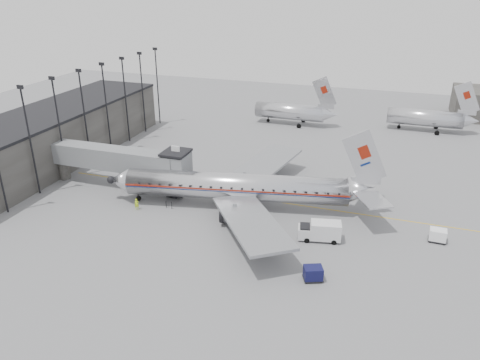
# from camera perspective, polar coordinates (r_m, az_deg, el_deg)

# --- Properties ---
(ground) EXTENTS (160.00, 160.00, 0.00)m
(ground) POSITION_cam_1_polar(r_m,az_deg,el_deg) (59.53, -1.38, -4.46)
(ground) COLOR slate
(ground) RESTS_ON ground
(terminal) EXTENTS (12.00, 46.00, 8.00)m
(terminal) POSITION_cam_1_polar(r_m,az_deg,el_deg) (82.55, -21.72, 5.01)
(terminal) COLOR #34322F
(terminal) RESTS_ON ground
(apron_line) EXTENTS (60.00, 0.15, 0.01)m
(apron_line) POSITION_cam_1_polar(r_m,az_deg,el_deg) (63.80, 3.00, -2.45)
(apron_line) COLOR gold
(apron_line) RESTS_ON ground
(jet_bridge) EXTENTS (21.00, 6.20, 7.10)m
(jet_bridge) POSITION_cam_1_polar(r_m,az_deg,el_deg) (67.72, -13.71, 2.32)
(jet_bridge) COLOR slate
(jet_bridge) RESTS_ON ground
(floodlight_masts) EXTENTS (0.90, 42.25, 15.25)m
(floodlight_masts) POSITION_cam_1_polar(r_m,az_deg,el_deg) (79.70, -17.19, 8.30)
(floodlight_masts) COLOR black
(floodlight_masts) RESTS_ON ground
(distant_aircraft_near) EXTENTS (16.39, 3.20, 10.26)m
(distant_aircraft_near) POSITION_cam_1_polar(r_m,az_deg,el_deg) (96.79, 6.20, 8.35)
(distant_aircraft_near) COLOR silver
(distant_aircraft_near) RESTS_ON ground
(distant_aircraft_mid) EXTENTS (16.39, 3.20, 10.26)m
(distant_aircraft_mid) POSITION_cam_1_polar(r_m,az_deg,el_deg) (98.75, 21.71, 7.12)
(distant_aircraft_mid) COLOR silver
(distant_aircraft_mid) RESTS_ON ground
(airliner) EXTENTS (35.64, 32.71, 11.38)m
(airliner) POSITION_cam_1_polar(r_m,az_deg,el_deg) (60.71, 0.23, -0.85)
(airliner) COLOR silver
(airliner) RESTS_ON ground
(service_van) EXTENTS (5.11, 2.77, 2.28)m
(service_van) POSITION_cam_1_polar(r_m,az_deg,el_deg) (54.70, 9.74, -6.11)
(service_van) COLOR silver
(service_van) RESTS_ON ground
(baggage_cart_navy) EXTENTS (2.32, 2.07, 1.50)m
(baggage_cart_navy) POSITION_cam_1_polar(r_m,az_deg,el_deg) (48.11, 8.90, -11.16)
(baggage_cart_navy) COLOR #0E0F3A
(baggage_cart_navy) RESTS_ON ground
(baggage_cart_white) EXTENTS (1.97, 1.53, 1.51)m
(baggage_cart_white) POSITION_cam_1_polar(r_m,az_deg,el_deg) (58.41, 22.96, -6.20)
(baggage_cart_white) COLOR white
(baggage_cart_white) RESTS_ON ground
(ramp_worker) EXTENTS (0.66, 0.61, 1.52)m
(ramp_worker) POSITION_cam_1_polar(r_m,az_deg,el_deg) (62.34, -12.48, -2.90)
(ramp_worker) COLOR #C8EF1C
(ramp_worker) RESTS_ON ground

